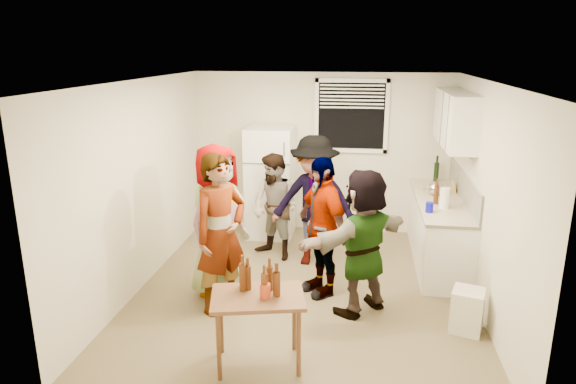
% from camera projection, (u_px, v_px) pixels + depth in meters
% --- Properties ---
extents(room, '(4.00, 4.50, 2.50)m').
position_uv_depth(room, '(305.00, 290.00, 6.26)').
color(room, beige).
rests_on(room, ground).
extents(window, '(1.12, 0.10, 1.06)m').
position_uv_depth(window, '(351.00, 116.00, 7.80)').
color(window, white).
rests_on(window, room).
extents(refrigerator, '(0.70, 0.70, 1.70)m').
position_uv_depth(refrigerator, '(270.00, 182.00, 7.92)').
color(refrigerator, white).
rests_on(refrigerator, ground).
extents(counter_lower, '(0.60, 2.20, 0.86)m').
position_uv_depth(counter_lower, '(438.00, 232.00, 7.00)').
color(counter_lower, white).
rests_on(counter_lower, ground).
extents(countertop, '(0.64, 2.22, 0.04)m').
position_uv_depth(countertop, '(440.00, 200.00, 6.88)').
color(countertop, beige).
rests_on(countertop, counter_lower).
extents(backsplash, '(0.03, 2.20, 0.36)m').
position_uv_depth(backsplash, '(464.00, 187.00, 6.79)').
color(backsplash, beige).
rests_on(backsplash, countertop).
extents(upper_cabinets, '(0.34, 1.60, 0.70)m').
position_uv_depth(upper_cabinets, '(455.00, 119.00, 6.76)').
color(upper_cabinets, white).
rests_on(upper_cabinets, room).
extents(kettle, '(0.26, 0.22, 0.21)m').
position_uv_depth(kettle, '(435.00, 195.00, 7.04)').
color(kettle, silver).
rests_on(kettle, countertop).
extents(paper_towel, '(0.12, 0.12, 0.26)m').
position_uv_depth(paper_towel, '(444.00, 208.00, 6.48)').
color(paper_towel, white).
rests_on(paper_towel, countertop).
extents(wine_bottle, '(0.08, 0.08, 0.30)m').
position_uv_depth(wine_bottle, '(435.00, 182.00, 7.74)').
color(wine_bottle, black).
rests_on(wine_bottle, countertop).
extents(beer_bottle_counter, '(0.06, 0.06, 0.25)m').
position_uv_depth(beer_bottle_counter, '(435.00, 204.00, 6.65)').
color(beer_bottle_counter, '#47230C').
rests_on(beer_bottle_counter, countertop).
extents(blue_cup, '(0.09, 0.09, 0.13)m').
position_uv_depth(blue_cup, '(429.00, 212.00, 6.31)').
color(blue_cup, '#0D0EB4').
rests_on(blue_cup, countertop).
extents(picture_frame, '(0.02, 0.18, 0.15)m').
position_uv_depth(picture_frame, '(453.00, 187.00, 7.18)').
color(picture_frame, gold).
rests_on(picture_frame, countertop).
extents(trash_bin, '(0.39, 0.39, 0.46)m').
position_uv_depth(trash_bin, '(467.00, 309.00, 5.30)').
color(trash_bin, silver).
rests_on(trash_bin, ground).
extents(serving_table, '(0.94, 0.73, 0.70)m').
position_uv_depth(serving_table, '(259.00, 364.00, 4.80)').
color(serving_table, brown).
rests_on(serving_table, ground).
extents(beer_bottle_table, '(0.07, 0.07, 0.25)m').
position_uv_depth(beer_bottle_table, '(243.00, 290.00, 4.71)').
color(beer_bottle_table, '#47230C').
rests_on(beer_bottle_table, serving_table).
extents(red_cup, '(0.10, 0.10, 0.13)m').
position_uv_depth(red_cup, '(265.00, 298.00, 4.57)').
color(red_cup, '#B0391B').
rests_on(red_cup, serving_table).
extents(guest_grey, '(2.02, 1.53, 0.58)m').
position_uv_depth(guest_grey, '(220.00, 291.00, 6.23)').
color(guest_grey, gray).
rests_on(guest_grey, ground).
extents(guest_stripe, '(1.81, 1.62, 0.43)m').
position_uv_depth(guest_stripe, '(224.00, 308.00, 5.82)').
color(guest_stripe, '#141933').
rests_on(guest_stripe, ground).
extents(guest_back_left, '(1.39, 1.64, 0.56)m').
position_uv_depth(guest_back_left, '(276.00, 257.00, 7.25)').
color(guest_back_left, brown).
rests_on(guest_back_left, ground).
extents(guest_back_right, '(1.31, 1.87, 0.66)m').
position_uv_depth(guest_back_right, '(313.00, 263.00, 7.05)').
color(guest_back_right, '#3E3E44').
rests_on(guest_back_right, ground).
extents(guest_black, '(1.93, 1.76, 0.41)m').
position_uv_depth(guest_black, '(320.00, 291.00, 6.22)').
color(guest_black, black).
rests_on(guest_black, ground).
extents(guest_orange, '(2.23, 2.23, 0.48)m').
position_uv_depth(guest_orange, '(360.00, 310.00, 5.79)').
color(guest_orange, '#E27E4C').
rests_on(guest_orange, ground).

